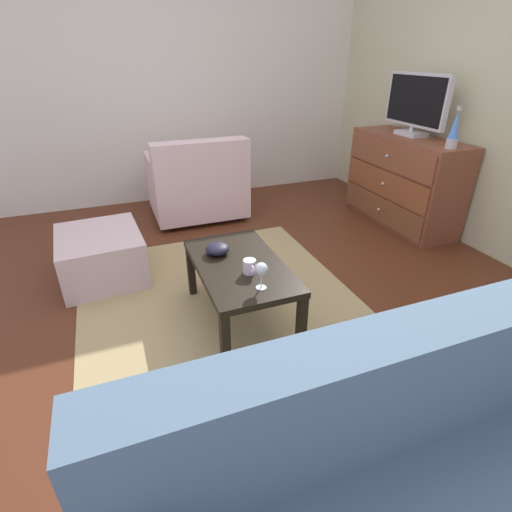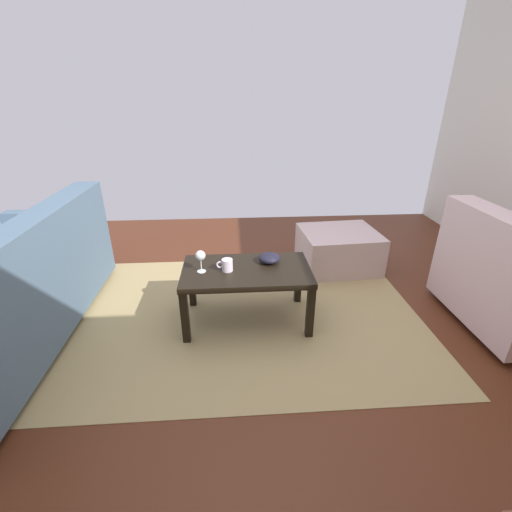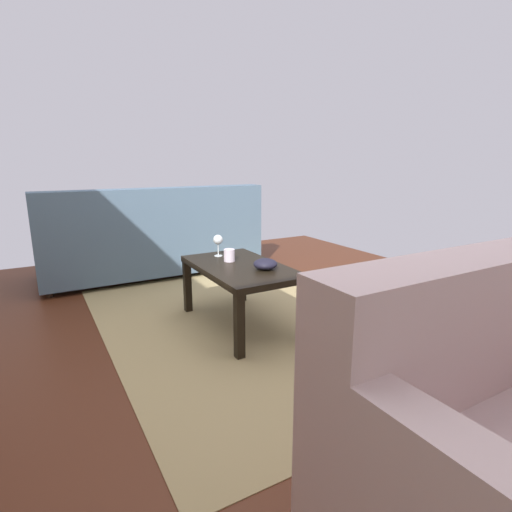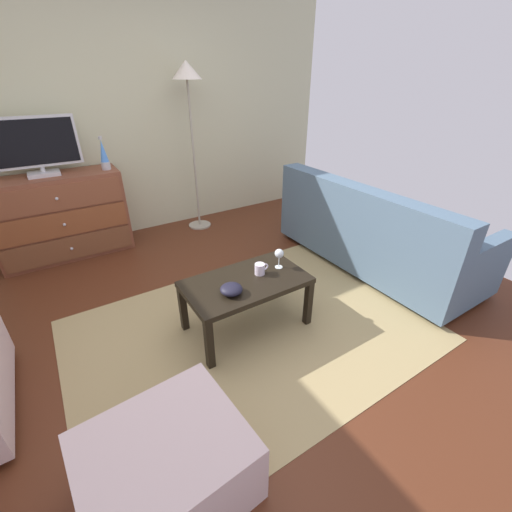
{
  "view_description": "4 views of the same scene",
  "coord_description": "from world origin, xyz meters",
  "px_view_note": "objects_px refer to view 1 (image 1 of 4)",
  "views": [
    {
      "loc": [
        2.19,
        -0.78,
        1.58
      ],
      "look_at": [
        0.22,
        -0.02,
        0.46
      ],
      "focal_mm": 27.22,
      "sensor_mm": 36.0,
      "label": 1
    },
    {
      "loc": [
        0.29,
        2.06,
        1.54
      ],
      "look_at": [
        0.15,
        0.05,
        0.6
      ],
      "focal_mm": 24.61,
      "sensor_mm": 36.0,
      "label": 2
    },
    {
      "loc": [
        -2.08,
        1.05,
        1.11
      ],
      "look_at": [
        0.1,
        -0.19,
        0.5
      ],
      "focal_mm": 28.0,
      "sensor_mm": 36.0,
      "label": 3
    },
    {
      "loc": [
        -0.84,
        -1.89,
        1.75
      ],
      "look_at": [
        0.34,
        -0.05,
        0.55
      ],
      "focal_mm": 23.45,
      "sensor_mm": 36.0,
      "label": 4
    }
  ],
  "objects_px": {
    "coffee_table": "(240,271)",
    "couch_large": "(454,509)",
    "mug": "(250,267)",
    "tv": "(416,103)",
    "bowl_decorative": "(217,249)",
    "wine_glass": "(261,270)",
    "dresser": "(403,181)",
    "lava_lamp": "(454,130)",
    "ottoman": "(102,255)",
    "armchair": "(197,184)"
  },
  "relations": [
    {
      "from": "coffee_table",
      "to": "couch_large",
      "type": "height_order",
      "value": "couch_large"
    },
    {
      "from": "coffee_table",
      "to": "couch_large",
      "type": "relative_size",
      "value": 0.44
    },
    {
      "from": "mug",
      "to": "couch_large",
      "type": "height_order",
      "value": "couch_large"
    },
    {
      "from": "tv",
      "to": "bowl_decorative",
      "type": "relative_size",
      "value": 4.87
    },
    {
      "from": "wine_glass",
      "to": "bowl_decorative",
      "type": "bearing_deg",
      "value": -166.85
    },
    {
      "from": "dresser",
      "to": "lava_lamp",
      "type": "xyz_separation_m",
      "value": [
        0.52,
        -0.04,
        0.58
      ]
    },
    {
      "from": "tv",
      "to": "couch_large",
      "type": "distance_m",
      "value": 3.34
    },
    {
      "from": "tv",
      "to": "lava_lamp",
      "type": "bearing_deg",
      "value": -6.79
    },
    {
      "from": "dresser",
      "to": "lava_lamp",
      "type": "relative_size",
      "value": 3.79
    },
    {
      "from": "wine_glass",
      "to": "ottoman",
      "type": "xyz_separation_m",
      "value": [
        -1.22,
        -0.84,
        -0.36
      ]
    },
    {
      "from": "bowl_decorative",
      "to": "ottoman",
      "type": "relative_size",
      "value": 0.22
    },
    {
      "from": "coffee_table",
      "to": "armchair",
      "type": "height_order",
      "value": "armchair"
    },
    {
      "from": "lava_lamp",
      "to": "bowl_decorative",
      "type": "distance_m",
      "value": 2.2
    },
    {
      "from": "armchair",
      "to": "dresser",
      "type": "bearing_deg",
      "value": 64.95
    },
    {
      "from": "lava_lamp",
      "to": "armchair",
      "type": "xyz_separation_m",
      "value": [
        -1.41,
        -1.85,
        -0.66
      ]
    },
    {
      "from": "tv",
      "to": "ottoman",
      "type": "xyz_separation_m",
      "value": [
        0.13,
        -2.91,
        -0.97
      ]
    },
    {
      "from": "coffee_table",
      "to": "bowl_decorative",
      "type": "height_order",
      "value": "bowl_decorative"
    },
    {
      "from": "lava_lamp",
      "to": "couch_large",
      "type": "xyz_separation_m",
      "value": [
        2.04,
        -1.86,
        -0.68
      ]
    },
    {
      "from": "wine_glass",
      "to": "couch_large",
      "type": "relative_size",
      "value": 0.08
    },
    {
      "from": "dresser",
      "to": "mug",
      "type": "bearing_deg",
      "value": -60.92
    },
    {
      "from": "ottoman",
      "to": "tv",
      "type": "bearing_deg",
      "value": 92.52
    },
    {
      "from": "coffee_table",
      "to": "dresser",
      "type": "bearing_deg",
      "value": 115.91
    },
    {
      "from": "wine_glass",
      "to": "ottoman",
      "type": "bearing_deg",
      "value": -145.48
    },
    {
      "from": "lava_lamp",
      "to": "ottoman",
      "type": "distance_m",
      "value": 2.99
    },
    {
      "from": "dresser",
      "to": "bowl_decorative",
      "type": "relative_size",
      "value": 8.12
    },
    {
      "from": "bowl_decorative",
      "to": "couch_large",
      "type": "distance_m",
      "value": 1.76
    },
    {
      "from": "dresser",
      "to": "armchair",
      "type": "bearing_deg",
      "value": -115.05
    },
    {
      "from": "bowl_decorative",
      "to": "armchair",
      "type": "distance_m",
      "value": 1.74
    },
    {
      "from": "tv",
      "to": "lava_lamp",
      "type": "relative_size",
      "value": 2.27
    },
    {
      "from": "dresser",
      "to": "lava_lamp",
      "type": "bearing_deg",
      "value": -4.72
    },
    {
      "from": "lava_lamp",
      "to": "bowl_decorative",
      "type": "xyz_separation_m",
      "value": [
        0.31,
        -2.11,
        -0.55
      ]
    },
    {
      "from": "tv",
      "to": "dresser",
      "type": "bearing_deg",
      "value": -30.93
    },
    {
      "from": "dresser",
      "to": "armchair",
      "type": "height_order",
      "value": "dresser"
    },
    {
      "from": "mug",
      "to": "bowl_decorative",
      "type": "xyz_separation_m",
      "value": [
        -0.3,
        -0.11,
        -0.01
      ]
    },
    {
      "from": "wine_glass",
      "to": "ottoman",
      "type": "distance_m",
      "value": 1.53
    },
    {
      "from": "wine_glass",
      "to": "mug",
      "type": "height_order",
      "value": "wine_glass"
    },
    {
      "from": "tv",
      "to": "bowl_decorative",
      "type": "distance_m",
      "value": 2.45
    },
    {
      "from": "coffee_table",
      "to": "lava_lamp",
      "type": "bearing_deg",
      "value": 103.3
    },
    {
      "from": "tv",
      "to": "wine_glass",
      "type": "bearing_deg",
      "value": -56.79
    },
    {
      "from": "coffee_table",
      "to": "couch_large",
      "type": "bearing_deg",
      "value": 5.99
    },
    {
      "from": "lava_lamp",
      "to": "tv",
      "type": "bearing_deg",
      "value": 173.21
    },
    {
      "from": "lava_lamp",
      "to": "wine_glass",
      "type": "bearing_deg",
      "value": -68.49
    },
    {
      "from": "mug",
      "to": "armchair",
      "type": "height_order",
      "value": "armchair"
    },
    {
      "from": "dresser",
      "to": "lava_lamp",
      "type": "distance_m",
      "value": 0.78
    },
    {
      "from": "lava_lamp",
      "to": "armchair",
      "type": "distance_m",
      "value": 2.41
    },
    {
      "from": "lava_lamp",
      "to": "mug",
      "type": "distance_m",
      "value": 2.16
    },
    {
      "from": "mug",
      "to": "armchair",
      "type": "relative_size",
      "value": 0.12
    },
    {
      "from": "coffee_table",
      "to": "bowl_decorative",
      "type": "distance_m",
      "value": 0.21
    },
    {
      "from": "bowl_decorative",
      "to": "ottoman",
      "type": "bearing_deg",
      "value": -135.55
    },
    {
      "from": "dresser",
      "to": "ottoman",
      "type": "xyz_separation_m",
      "value": [
        0.09,
        -2.88,
        -0.25
      ]
    }
  ]
}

